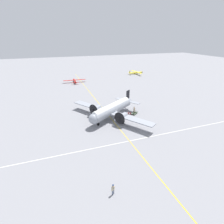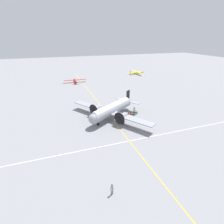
{
  "view_description": "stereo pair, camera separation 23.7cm",
  "coord_description": "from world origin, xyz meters",
  "px_view_note": "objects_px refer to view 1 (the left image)",
  "views": [
    {
      "loc": [
        39.19,
        -14.09,
        19.96
      ],
      "look_at": [
        0.0,
        0.0,
        1.64
      ],
      "focal_mm": 28.0,
      "sensor_mm": 36.0,
      "label": 1
    },
    {
      "loc": [
        39.27,
        -13.86,
        19.96
      ],
      "look_at": [
        0.0,
        0.0,
        1.64
      ],
      "focal_mm": 28.0,
      "sensor_mm": 36.0,
      "label": 2
    }
  ],
  "objects_px": {
    "suitcase_upright_spare": "(128,113)",
    "ramp_agent": "(135,111)",
    "crew_foreground": "(113,188)",
    "baggage_cart": "(134,113)",
    "passenger_boarding": "(134,109)",
    "light_aircraft_distant": "(136,73)",
    "suitcase_near_door": "(130,113)",
    "light_aircraft_taxiing": "(75,81)",
    "airliner_main": "(111,109)"
  },
  "relations": [
    {
      "from": "airliner_main",
      "to": "suitcase_upright_spare",
      "type": "relative_size",
      "value": 39.02
    },
    {
      "from": "passenger_boarding",
      "to": "suitcase_upright_spare",
      "type": "relative_size",
      "value": 3.29
    },
    {
      "from": "airliner_main",
      "to": "passenger_boarding",
      "type": "relative_size",
      "value": 11.86
    },
    {
      "from": "passenger_boarding",
      "to": "suitcase_near_door",
      "type": "distance_m",
      "value": 1.55
    },
    {
      "from": "crew_foreground",
      "to": "baggage_cart",
      "type": "relative_size",
      "value": 0.73
    },
    {
      "from": "ramp_agent",
      "to": "suitcase_upright_spare",
      "type": "height_order",
      "value": "ramp_agent"
    },
    {
      "from": "airliner_main",
      "to": "baggage_cart",
      "type": "bearing_deg",
      "value": 150.25
    },
    {
      "from": "light_aircraft_taxiing",
      "to": "suitcase_near_door",
      "type": "bearing_deg",
      "value": -165.44
    },
    {
      "from": "crew_foreground",
      "to": "passenger_boarding",
      "type": "xyz_separation_m",
      "value": [
        -23.58,
        14.83,
        0.09
      ]
    },
    {
      "from": "airliner_main",
      "to": "light_aircraft_taxiing",
      "type": "height_order",
      "value": "airliner_main"
    },
    {
      "from": "airliner_main",
      "to": "crew_foreground",
      "type": "relative_size",
      "value": 12.93
    },
    {
      "from": "suitcase_near_door",
      "to": "light_aircraft_taxiing",
      "type": "distance_m",
      "value": 41.8
    },
    {
      "from": "crew_foreground",
      "to": "ramp_agent",
      "type": "xyz_separation_m",
      "value": [
        -22.8,
        14.59,
        0.09
      ]
    },
    {
      "from": "crew_foreground",
      "to": "suitcase_near_door",
      "type": "relative_size",
      "value": 2.89
    },
    {
      "from": "crew_foreground",
      "to": "suitcase_near_door",
      "type": "distance_m",
      "value": 26.96
    },
    {
      "from": "passenger_boarding",
      "to": "suitcase_near_door",
      "type": "xyz_separation_m",
      "value": [
        0.31,
        -1.24,
        -0.88
      ]
    },
    {
      "from": "suitcase_near_door",
      "to": "suitcase_upright_spare",
      "type": "height_order",
      "value": "suitcase_near_door"
    },
    {
      "from": "ramp_agent",
      "to": "suitcase_upright_spare",
      "type": "relative_size",
      "value": 3.36
    },
    {
      "from": "crew_foreground",
      "to": "suitcase_upright_spare",
      "type": "height_order",
      "value": "crew_foreground"
    },
    {
      "from": "crew_foreground",
      "to": "baggage_cart",
      "type": "distance_m",
      "value": 27.41
    },
    {
      "from": "airliner_main",
      "to": "suitcase_near_door",
      "type": "relative_size",
      "value": 37.38
    },
    {
      "from": "suitcase_upright_spare",
      "to": "light_aircraft_distant",
      "type": "bearing_deg",
      "value": 150.82
    },
    {
      "from": "suitcase_near_door",
      "to": "light_aircraft_taxiing",
      "type": "bearing_deg",
      "value": -167.58
    },
    {
      "from": "passenger_boarding",
      "to": "light_aircraft_taxiing",
      "type": "height_order",
      "value": "light_aircraft_taxiing"
    },
    {
      "from": "airliner_main",
      "to": "light_aircraft_distant",
      "type": "relative_size",
      "value": 1.92
    },
    {
      "from": "passenger_boarding",
      "to": "light_aircraft_distant",
      "type": "height_order",
      "value": "light_aircraft_distant"
    },
    {
      "from": "passenger_boarding",
      "to": "light_aircraft_distant",
      "type": "distance_m",
      "value": 54.31
    },
    {
      "from": "suitcase_upright_spare",
      "to": "light_aircraft_taxiing",
      "type": "bearing_deg",
      "value": -168.13
    },
    {
      "from": "airliner_main",
      "to": "suitcase_near_door",
      "type": "distance_m",
      "value": 6.29
    },
    {
      "from": "ramp_agent",
      "to": "light_aircraft_taxiing",
      "type": "distance_m",
      "value": 42.48
    },
    {
      "from": "ramp_agent",
      "to": "light_aircraft_distant",
      "type": "xyz_separation_m",
      "value": [
        -48.89,
        25.43,
        -0.28
      ]
    },
    {
      "from": "crew_foreground",
      "to": "light_aircraft_distant",
      "type": "height_order",
      "value": "light_aircraft_distant"
    },
    {
      "from": "baggage_cart",
      "to": "light_aircraft_distant",
      "type": "xyz_separation_m",
      "value": [
        -48.61,
        25.25,
        0.59
      ]
    },
    {
      "from": "suitcase_upright_spare",
      "to": "baggage_cart",
      "type": "height_order",
      "value": "baggage_cart"
    },
    {
      "from": "crew_foreground",
      "to": "light_aircraft_taxiing",
      "type": "xyz_separation_m",
      "value": [
        -64.09,
        4.6,
        -0.24
      ]
    },
    {
      "from": "crew_foreground",
      "to": "baggage_cart",
      "type": "bearing_deg",
      "value": -141.2
    },
    {
      "from": "passenger_boarding",
      "to": "airliner_main",
      "type": "bearing_deg",
      "value": -8.76
    },
    {
      "from": "ramp_agent",
      "to": "suitcase_near_door",
      "type": "xyz_separation_m",
      "value": [
        -0.47,
        -1.0,
        -0.88
      ]
    },
    {
      "from": "suitcase_upright_spare",
      "to": "ramp_agent",
      "type": "bearing_deg",
      "value": 63.75
    },
    {
      "from": "light_aircraft_taxiing",
      "to": "ramp_agent",
      "type": "bearing_deg",
      "value": -164.26
    },
    {
      "from": "ramp_agent",
      "to": "baggage_cart",
      "type": "distance_m",
      "value": 0.93
    },
    {
      "from": "ramp_agent",
      "to": "suitcase_upright_spare",
      "type": "bearing_deg",
      "value": -123.02
    },
    {
      "from": "passenger_boarding",
      "to": "ramp_agent",
      "type": "height_order",
      "value": "ramp_agent"
    },
    {
      "from": "light_aircraft_distant",
      "to": "ramp_agent",
      "type": "bearing_deg",
      "value": -119.42
    },
    {
      "from": "baggage_cart",
      "to": "light_aircraft_taxiing",
      "type": "height_order",
      "value": "light_aircraft_taxiing"
    },
    {
      "from": "airliner_main",
      "to": "light_aircraft_taxiing",
      "type": "distance_m",
      "value": 41.56
    },
    {
      "from": "crew_foreground",
      "to": "light_aircraft_taxiing",
      "type": "height_order",
      "value": "light_aircraft_taxiing"
    },
    {
      "from": "ramp_agent",
      "to": "suitcase_upright_spare",
      "type": "xyz_separation_m",
      "value": [
        -0.72,
        -1.47,
        -0.89
      ]
    },
    {
      "from": "suitcase_near_door",
      "to": "light_aircraft_taxiing",
      "type": "height_order",
      "value": "light_aircraft_taxiing"
    },
    {
      "from": "passenger_boarding",
      "to": "ramp_agent",
      "type": "distance_m",
      "value": 0.81
    }
  ]
}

